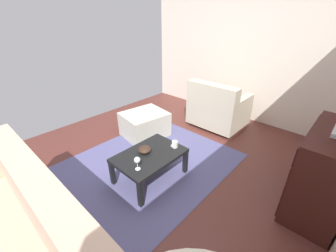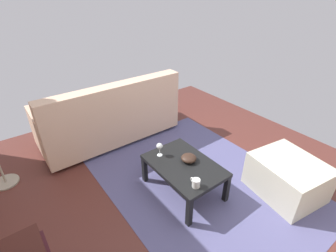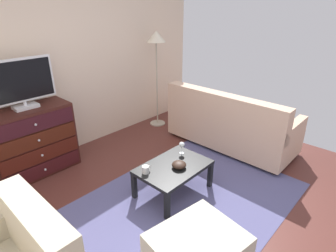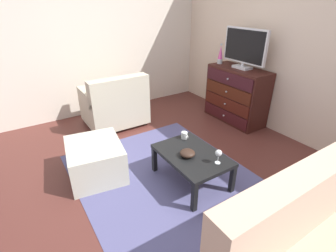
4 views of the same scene
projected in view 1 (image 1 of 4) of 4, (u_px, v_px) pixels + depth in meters
name	position (u px, v px, depth m)	size (l,w,h in m)	color
ground_plane	(161.00, 169.00, 2.93)	(5.24, 4.42, 0.05)	#552923
wall_plain_left	(251.00, 51.00, 3.87)	(0.12, 4.42, 2.57)	beige
area_rug	(141.00, 168.00, 2.90)	(2.60, 1.90, 0.01)	#51517D
dresser	(324.00, 172.00, 2.16)	(1.03, 0.49, 0.90)	#391713
coffee_table	(150.00, 157.00, 2.60)	(0.84, 0.58, 0.37)	black
wine_glass	(137.00, 160.00, 2.27)	(0.07, 0.07, 0.16)	silver
mug	(175.00, 144.00, 2.69)	(0.11, 0.08, 0.08)	silver
bowl_decorative	(145.00, 149.00, 2.60)	(0.17, 0.17, 0.07)	#312018
couch_large	(15.00, 251.00, 1.53)	(0.85, 1.94, 0.92)	#332319
armchair	(217.00, 108.00, 3.89)	(0.80, 0.92, 0.86)	#332319
ottoman	(145.00, 124.00, 3.63)	(0.70, 0.60, 0.42)	beige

